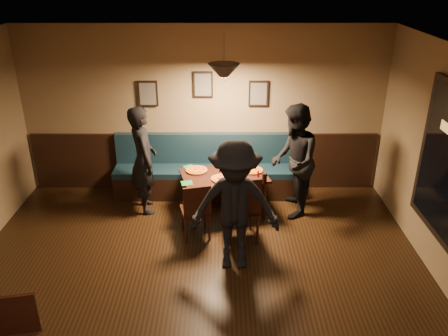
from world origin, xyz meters
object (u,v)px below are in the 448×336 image
Objects in this scene: diner_front at (235,207)px; soda_glass at (264,178)px; dining_table at (224,194)px; diner_left at (143,160)px; chair_near_right at (241,207)px; diner_right at (294,161)px; tabasco_bottle at (258,173)px; booth_bench at (204,168)px; chair_near_left at (195,209)px.

soda_glass is (0.46, 1.06, -0.12)m from diner_front.
diner_left is (-1.25, 0.14, 0.52)m from dining_table.
diner_right reaches higher than chair_near_right.
soda_glass reaches higher than dining_table.
diner_left is at bearing 172.92° from tabasco_bottle.
diner_left reaches higher than soda_glass.
diner_left is at bearing 139.13° from chair_near_right.
diner_right is at bearing -111.05° from diner_left.
diner_left is 0.99× the size of diner_front.
dining_table is 10.63× the size of tabasco_bottle.
dining_table is 1.45m from diner_front.
booth_bench is 1.74× the size of diner_left.
chair_near_right is 8.70× the size of tabasco_bottle.
dining_table is at bearing 154.14° from soda_glass.
booth_bench is 1.35m from soda_glass.
chair_near_right is at bearing -138.38° from diner_left.
chair_near_left is at bearing -60.98° from diner_right.
soda_glass is (-0.47, -0.32, -0.13)m from diner_right.
tabasco_bottle reaches higher than dining_table.
tabasco_bottle is at bearing -40.72° from booth_bench.
soda_glass is at bearing -69.77° from tabasco_bottle.
booth_bench is 25.20× the size of tabasco_bottle.
diner_right reaches higher than dining_table.
chair_near_right reaches higher than dining_table.
tabasco_bottle is (1.76, -0.22, -0.12)m from diner_left.
chair_near_left is at bearing -93.28° from booth_bench.
diner_right is 0.58m from soda_glass.
tabasco_bottle is (-0.08, 0.21, -0.02)m from soda_glass.
booth_bench is at bearing 102.04° from dining_table.
diner_left is 2.03m from diner_front.
booth_bench is 1.31m from chair_near_left.
diner_left is 1.90m from soda_glass.
booth_bench is at bearing 72.58° from chair_near_left.
diner_front is (-0.11, -0.62, 0.36)m from chair_near_right.
chair_near_right is 0.73m from diner_front.
chair_near_left is 0.50× the size of diner_right.
diner_front reaches higher than tabasco_bottle.
chair_near_right reaches higher than chair_near_left.
booth_bench is 1.11m from diner_left.
soda_glass is at bearing -45.48° from booth_bench.
booth_bench is 1.72× the size of diner_front.
booth_bench is 1.15m from tabasco_bottle.
booth_bench is 3.41× the size of chair_near_left.
dining_table is 0.71× the size of diner_right.
tabasco_bottle is at bearing 17.57° from chair_near_left.
booth_bench is 18.76× the size of soda_glass.
chair_near_left is (-0.07, -1.31, -0.06)m from booth_bench.
diner_left is (-1.49, 0.86, 0.34)m from chair_near_right.
diner_left reaches higher than tabasco_bottle.
chair_near_right is at bearing -113.22° from tabasco_bottle.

